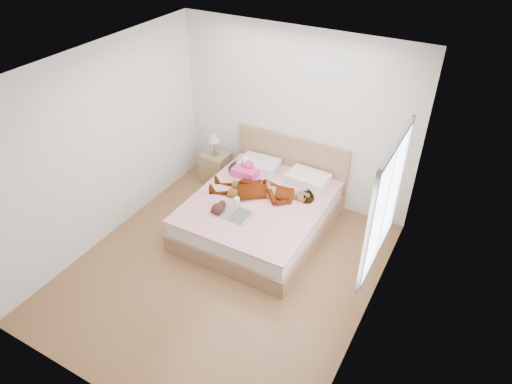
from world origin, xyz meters
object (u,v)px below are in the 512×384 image
magazine (233,214)px  plush_toy (219,208)px  phone (246,160)px  nightstand (216,166)px  bed (262,210)px  towel (247,169)px  woman (262,188)px  coffee_mug (237,201)px

magazine → plush_toy: bearing=-163.3°
magazine → phone: bearing=111.4°
magazine → nightstand: nightstand is taller
bed → towel: bed is taller
woman → phone: phone is taller
coffee_mug → plush_toy: size_ratio=0.47×
woman → bed: size_ratio=0.71×
bed → magazine: (-0.14, -0.54, 0.24)m
magazine → coffee_mug: coffee_mug is taller
bed → magazine: bearing=-104.7°
bed → magazine: 0.61m
bed → woman: bearing=121.2°
bed → plush_toy: bed is taller
towel → woman: bearing=-37.3°
phone → plush_toy: phone is taller
phone → towel: bearing=-66.6°
bed → phone: bearing=139.8°
nightstand → woman: bearing=-27.0°
bed → nightstand: 1.38m
towel → magazine: bearing=-69.9°
woman → coffee_mug: 0.41m
plush_toy → nightstand: size_ratio=0.29×
woman → towel: bearing=-144.6°
coffee_mug → bed: bearing=54.7°
nightstand → coffee_mug: bearing=-44.1°
bed → nightstand: size_ratio=2.34×
phone → coffee_mug: phone is taller
woman → nightstand: 1.37m
magazine → coffee_mug: bearing=109.4°
towel → nightstand: bearing=160.6°
towel → nightstand: size_ratio=0.43×
towel → magazine: 1.00m
magazine → bed: bearing=75.3°
phone → nightstand: size_ratio=0.12×
bed → nightstand: bed is taller
bed → towel: (-0.48, 0.39, 0.31)m
magazine → nightstand: (-1.08, 1.19, -0.22)m
magazine → nightstand: 1.62m
bed → towel: 0.70m
coffee_mug → nightstand: nightstand is taller
woman → towel: size_ratio=3.88×
phone → bed: bed is taller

